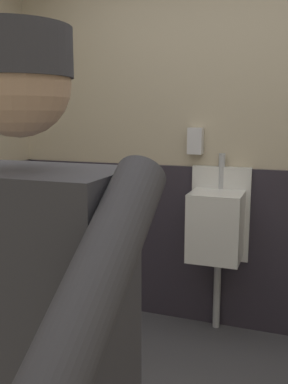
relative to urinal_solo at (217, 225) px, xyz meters
The scene contains 5 objects.
wall_back 0.60m from the urinal_solo, 76.77° to the left, with size 3.83×0.12×2.66m, color beige.
wainscot_band_back 0.26m from the urinal_solo, 70.34° to the left, with size 3.23×0.03×1.14m, color #2D2833.
urinal_solo is the anchor object (origin of this frame).
person 2.07m from the urinal_solo, 90.61° to the right, with size 0.63×0.60×1.66m.
soap_dispenser 0.59m from the urinal_solo, 147.33° to the left, with size 0.10×0.07×0.18m, color silver.
Camera 1 is at (0.44, -1.41, 1.50)m, focal length 39.96 mm.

